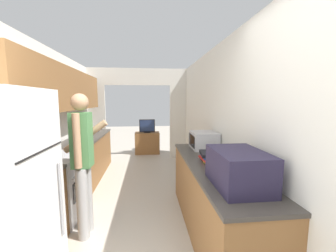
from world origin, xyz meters
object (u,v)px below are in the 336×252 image
object	(u,v)px
person	(83,161)
microwave	(204,140)
television	(147,126)
book_stack	(210,156)
suitcase	(238,168)
tv_cabinet	(147,143)
range_oven	(56,187)

from	to	relation	value
person	microwave	world-z (taller)	person
television	book_stack	bearing A→B (deg)	-78.57
suitcase	tv_cabinet	world-z (taller)	suitcase
range_oven	book_stack	distance (m)	2.15
person	tv_cabinet	distance (m)	3.97
range_oven	microwave	size ratio (longest dim) A/B	2.25
range_oven	television	size ratio (longest dim) A/B	2.18
tv_cabinet	book_stack	bearing A→B (deg)	-78.69
book_stack	microwave	bearing A→B (deg)	81.35
book_stack	television	distance (m)	3.92
tv_cabinet	television	world-z (taller)	television
range_oven	person	distance (m)	0.81
person	microwave	size ratio (longest dim) A/B	3.77
book_stack	tv_cabinet	world-z (taller)	book_stack
tv_cabinet	person	bearing A→B (deg)	-101.28
book_stack	tv_cabinet	size ratio (longest dim) A/B	0.42
microwave	book_stack	distance (m)	0.69
suitcase	range_oven	bearing A→B (deg)	149.82
person	microwave	bearing A→B (deg)	-67.01
range_oven	microwave	distance (m)	2.23
range_oven	suitcase	size ratio (longest dim) A/B	1.65
microwave	book_stack	xyz separation A→B (m)	(-0.10, -0.68, -0.07)
range_oven	microwave	xyz separation A→B (m)	(2.15, 0.23, 0.57)
suitcase	book_stack	world-z (taller)	suitcase
book_stack	tv_cabinet	bearing A→B (deg)	101.31
book_stack	television	world-z (taller)	television
microwave	television	xyz separation A→B (m)	(-0.88, 3.17, -0.17)
book_stack	television	xyz separation A→B (m)	(-0.78, 3.85, -0.10)
book_stack	television	bearing A→B (deg)	101.43
range_oven	television	bearing A→B (deg)	69.53
microwave	book_stack	bearing A→B (deg)	-98.65
tv_cabinet	suitcase	bearing A→B (deg)	-80.30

